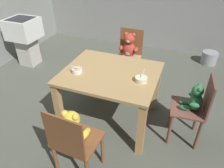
# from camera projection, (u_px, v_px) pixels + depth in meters

# --- Properties ---
(ground_plane) EXTENTS (5.20, 5.20, 0.04)m
(ground_plane) POSITION_uv_depth(u_px,v_px,m) (111.00, 118.00, 2.89)
(ground_plane) COLOR #515449
(dining_table) EXTENTS (1.12, 0.94, 0.72)m
(dining_table) POSITION_uv_depth(u_px,v_px,m) (111.00, 81.00, 2.55)
(dining_table) COLOR #A88553
(dining_table) RESTS_ON ground_plane
(teddy_chair_near_front) EXTENTS (0.44, 0.40, 0.87)m
(teddy_chair_near_front) POSITION_uv_depth(u_px,v_px,m) (74.00, 135.00, 1.88)
(teddy_chair_near_front) COLOR brown
(teddy_chair_near_front) RESTS_ON ground_plane
(teddy_chair_near_right) EXTENTS (0.40, 0.40, 0.85)m
(teddy_chair_near_right) POSITION_uv_depth(u_px,v_px,m) (194.00, 104.00, 2.30)
(teddy_chair_near_right) COLOR brown
(teddy_chair_near_right) RESTS_ON ground_plane
(teddy_chair_far_center) EXTENTS (0.40, 0.40, 0.91)m
(teddy_chair_far_center) POSITION_uv_depth(u_px,v_px,m) (128.00, 52.00, 3.25)
(teddy_chair_far_center) COLOR brown
(teddy_chair_far_center) RESTS_ON ground_plane
(porridge_bowl_cream_near_right) EXTENTS (0.14, 0.15, 0.12)m
(porridge_bowl_cream_near_right) POSITION_uv_depth(u_px,v_px,m) (141.00, 79.00, 2.30)
(porridge_bowl_cream_near_right) COLOR beige
(porridge_bowl_cream_near_right) RESTS_ON dining_table
(porridge_bowl_white_near_left) EXTENTS (0.12, 0.12, 0.11)m
(porridge_bowl_white_near_left) POSITION_uv_depth(u_px,v_px,m) (77.00, 70.00, 2.46)
(porridge_bowl_white_near_left) COLOR silver
(porridge_bowl_white_near_left) RESTS_ON dining_table
(sink_basin) EXTENTS (0.52, 0.49, 0.89)m
(sink_basin) POSITION_uv_depth(u_px,v_px,m) (25.00, 35.00, 3.86)
(sink_basin) COLOR #B7B2A8
(sink_basin) RESTS_ON ground_plane
(metal_pail) EXTENTS (0.30, 0.30, 0.24)m
(metal_pail) POSITION_uv_depth(u_px,v_px,m) (209.00, 58.00, 4.11)
(metal_pail) COLOR #93969B
(metal_pail) RESTS_ON ground_plane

